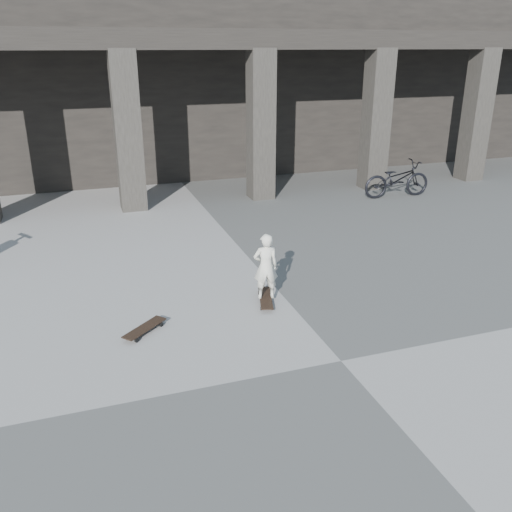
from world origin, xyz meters
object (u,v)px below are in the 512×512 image
object	(u,v)px
child	(266,266)
bicycle	(397,179)
longboard	(265,298)
skateboard_spare	(145,329)

from	to	relation	value
child	bicycle	size ratio (longest dim) A/B	0.57
bicycle	longboard	bearing A→B (deg)	135.07
longboard	bicycle	bearing A→B (deg)	-32.40
skateboard_spare	bicycle	bearing A→B (deg)	-5.38
longboard	child	size ratio (longest dim) A/B	0.80
longboard	bicycle	world-z (taller)	bicycle
longboard	bicycle	xyz separation A→B (m)	(5.83, 5.23, 0.45)
child	bicycle	bearing A→B (deg)	-129.40
child	bicycle	xyz separation A→B (m)	(5.83, 5.23, -0.14)
skateboard_spare	child	xyz separation A→B (m)	(2.09, 0.41, 0.58)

